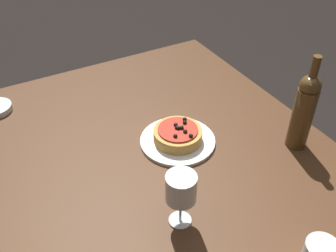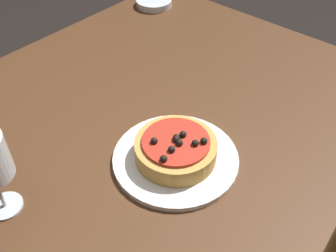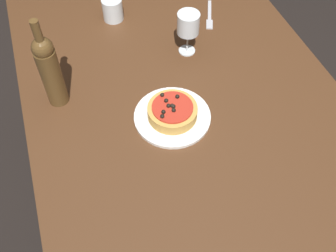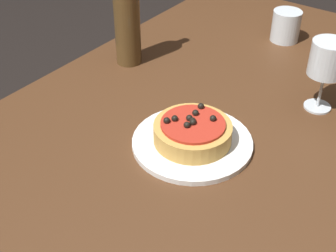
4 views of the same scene
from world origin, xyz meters
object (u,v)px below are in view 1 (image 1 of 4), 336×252
object	(u,v)px
dining_table	(176,185)
pizza	(178,134)
dinner_plate	(178,141)
wine_glass	(181,189)
wine_bottle	(304,110)

from	to	relation	value
dining_table	pizza	bearing A→B (deg)	147.41
dining_table	pizza	world-z (taller)	pizza
dinner_plate	wine_glass	world-z (taller)	wine_glass
dining_table	wine_glass	size ratio (longest dim) A/B	8.83
wine_glass	dining_table	bearing A→B (deg)	153.54
dining_table	wine_bottle	bearing A→B (deg)	77.60
dining_table	wine_glass	bearing A→B (deg)	-26.46
wine_bottle	dining_table	bearing A→B (deg)	-102.40
wine_bottle	pizza	bearing A→B (deg)	-120.39
pizza	wine_bottle	distance (m)	0.41
dining_table	pizza	size ratio (longest dim) A/B	9.17
wine_glass	pizza	bearing A→B (deg)	151.13
wine_glass	dinner_plate	bearing A→B (deg)	151.17
dinner_plate	wine_bottle	bearing A→B (deg)	59.61
pizza	wine_glass	world-z (taller)	wine_glass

